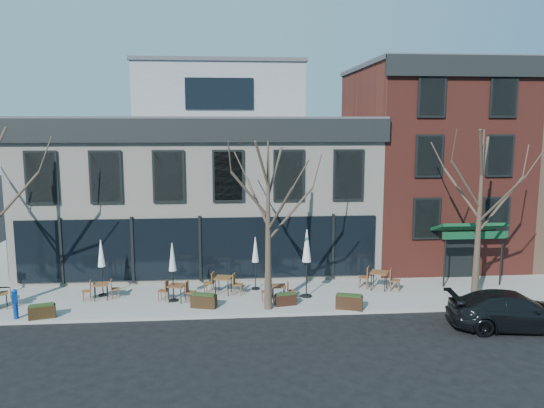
{
  "coord_description": "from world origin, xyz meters",
  "views": [
    {
      "loc": [
        1.33,
        -25.23,
        7.85
      ],
      "look_at": [
        3.67,
        2.0,
        3.72
      ],
      "focal_mm": 35.0,
      "sensor_mm": 36.0,
      "label": 1
    }
  ],
  "objects": [
    {
      "name": "corner_building",
      "position": [
        0.07,
        5.07,
        4.72
      ],
      "size": [
        18.39,
        10.39,
        11.1
      ],
      "color": "beige",
      "rests_on": "ground"
    },
    {
      "name": "umbrella_1",
      "position": [
        -1.07,
        -2.56,
        1.99
      ],
      "size": [
        0.42,
        0.42,
        2.61
      ],
      "color": "black",
      "rests_on": "sidewalk_front"
    },
    {
      "name": "umbrella_0",
      "position": [
        -4.33,
        -1.53,
        1.97
      ],
      "size": [
        0.41,
        0.41,
        2.57
      ],
      "color": "black",
      "rests_on": "sidewalk_front"
    },
    {
      "name": "cafe_set_5",
      "position": [
        8.4,
        -1.71,
        0.68
      ],
      "size": [
        1.98,
        1.26,
        1.03
      ],
      "color": "brown",
      "rests_on": "sidewalk_front"
    },
    {
      "name": "cafe_set_3",
      "position": [
        1.11,
        -1.74,
        0.65
      ],
      "size": [
        1.89,
        0.91,
        0.97
      ],
      "color": "brown",
      "rests_on": "sidewalk_front"
    },
    {
      "name": "sidewalk_side",
      "position": [
        -11.25,
        6.0,
        0.07
      ],
      "size": [
        4.5,
        12.0,
        0.15
      ],
      "primitive_type": "cube",
      "color": "gray",
      "rests_on": "ground"
    },
    {
      "name": "tree_right",
      "position": [
        12.01,
        -3.9,
        4.02
      ],
      "size": [
        3.72,
        3.77,
        7.48
      ],
      "color": "#382B21",
      "rests_on": "sidewalk_front"
    },
    {
      "name": "cafe_set_4",
      "position": [
        3.54,
        -2.86,
        0.57
      ],
      "size": [
        1.56,
        0.63,
        0.82
      ],
      "color": "brown",
      "rests_on": "sidewalk_front"
    },
    {
      "name": "sidewalk_front",
      "position": [
        3.25,
        -2.15,
        0.07
      ],
      "size": [
        33.5,
        4.7,
        0.15
      ],
      "primitive_type": "cube",
      "color": "gray",
      "rests_on": "ground"
    },
    {
      "name": "cafe_set_2",
      "position": [
        -0.91,
        -2.61,
        0.61
      ],
      "size": [
        1.76,
        0.84,
        0.9
      ],
      "color": "brown",
      "rests_on": "sidewalk_front"
    },
    {
      "name": "cafe_set_0",
      "position": [
        -8.25,
        -2.9,
        0.57
      ],
      "size": [
        1.58,
        0.91,
        0.82
      ],
      "color": "brown",
      "rests_on": "sidewalk_front"
    },
    {
      "name": "planter_3",
      "position": [
        6.4,
        -4.2,
        0.46
      ],
      "size": [
        1.2,
        0.77,
        0.63
      ],
      "color": "#311C10",
      "rests_on": "sidewalk_front"
    },
    {
      "name": "planter_1",
      "position": [
        0.29,
        -3.5,
        0.45
      ],
      "size": [
        1.14,
        0.69,
        0.6
      ],
      "color": "black",
      "rests_on": "sidewalk_front"
    },
    {
      "name": "call_box",
      "position": [
        -7.13,
        -4.2,
        0.81
      ],
      "size": [
        0.26,
        0.25,
        1.25
      ],
      "color": "#0B3698",
      "rests_on": "sidewalk_front"
    },
    {
      "name": "tree_mid",
      "position": [
        3.01,
        -3.9,
        3.79
      ],
      "size": [
        3.5,
        3.55,
        7.04
      ],
      "color": "#382B21",
      "rests_on": "sidewalk_front"
    },
    {
      "name": "cafe_set_1",
      "position": [
        -4.29,
        -2.05,
        0.59
      ],
      "size": [
        1.67,
        0.76,
        0.86
      ],
      "color": "brown",
      "rests_on": "sidewalk_front"
    },
    {
      "name": "planter_0",
      "position": [
        -6.12,
        -4.2,
        0.43
      ],
      "size": [
        1.08,
        0.65,
        0.57
      ],
      "color": "black",
      "rests_on": "sidewalk_front"
    },
    {
      "name": "planter_2",
      "position": [
        3.78,
        -3.5,
        0.41
      ],
      "size": [
        0.98,
        0.55,
        0.51
      ],
      "color": "black",
      "rests_on": "sidewalk_front"
    },
    {
      "name": "parked_sedan",
      "position": [
        12.29,
        -6.52,
        0.72
      ],
      "size": [
        5.14,
        2.53,
        1.44
      ],
      "primitive_type": "imported",
      "rotation": [
        0.0,
        0.0,
        1.46
      ],
      "color": "black",
      "rests_on": "ground"
    },
    {
      "name": "umbrella_3",
      "position": [
        4.83,
        -2.48,
        2.33
      ],
      "size": [
        0.49,
        0.49,
        3.08
      ],
      "color": "black",
      "rests_on": "sidewalk_front"
    },
    {
      "name": "red_brick_building",
      "position": [
        13.0,
        4.98,
        5.64
      ],
      "size": [
        8.2,
        11.78,
        11.18
      ],
      "color": "maroon",
      "rests_on": "ground"
    },
    {
      "name": "ground",
      "position": [
        0.0,
        0.0,
        0.0
      ],
      "size": [
        120.0,
        120.0,
        0.0
      ],
      "primitive_type": "plane",
      "color": "black",
      "rests_on": "ground"
    },
    {
      "name": "umbrella_2",
      "position": [
        2.61,
        -1.19,
        1.92
      ],
      "size": [
        0.4,
        0.4,
        2.51
      ],
      "color": "black",
      "rests_on": "sidewalk_front"
    }
  ]
}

